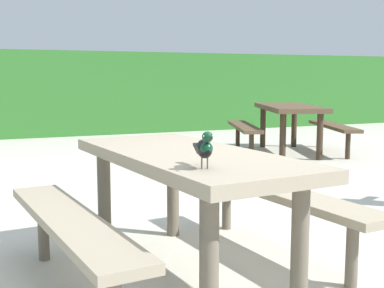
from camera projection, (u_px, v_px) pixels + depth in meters
The scene contains 5 objects.
ground_plane at pixel (231, 269), 3.14m from camera, with size 60.00×60.00×0.00m, color beige.
hedge_wall at pixel (47, 92), 10.96m from camera, with size 28.00×2.29×1.69m, color #2D6B28.
picnic_table_foreground at pixel (187, 182), 3.02m from camera, with size 1.86×1.88×0.74m.
bird_grackle at pixel (205, 147), 2.41m from camera, with size 0.10×0.29×0.18m.
picnic_table_mid_left at pixel (289, 117), 7.90m from camera, with size 2.15×2.17×0.74m.
Camera 1 is at (-1.39, -2.69, 1.17)m, focal length 47.96 mm.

